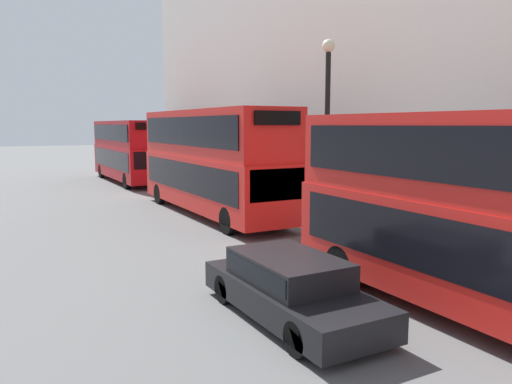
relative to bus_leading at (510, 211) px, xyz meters
The scene contains 6 objects.
bus_leading is the anchor object (origin of this frame).
bus_second_in_queue 14.16m from the bus_leading, 90.00° to the left, with size 2.59×11.23×4.56m.
bus_third_in_queue 28.47m from the bus_leading, 90.00° to the left, with size 2.59×10.69×4.19m.
car_hatchback 4.47m from the bus_leading, 144.75° to the left, with size 1.83×4.63×1.30m.
street_lamp 8.66m from the bus_leading, 77.69° to the left, with size 0.44×0.44×6.82m.
pedestrian 13.31m from the bus_leading, 79.42° to the left, with size 0.36×0.36×1.63m.
Camera 1 is at (-7.10, -1.21, 3.94)m, focal length 35.00 mm.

